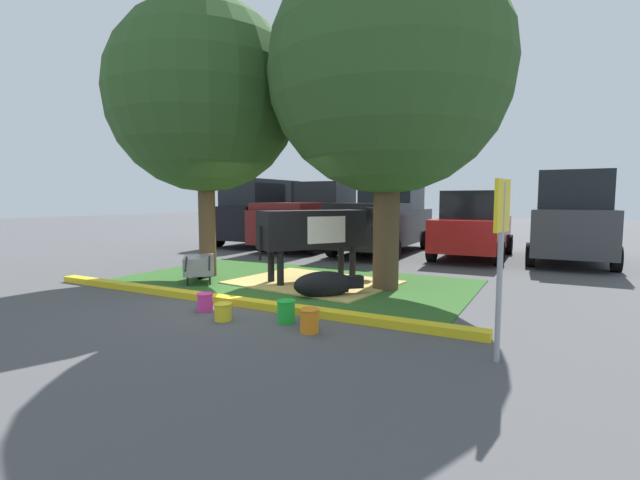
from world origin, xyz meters
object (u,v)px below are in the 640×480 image
at_px(suv_black, 262,212).
at_px(sedan_red, 473,225).
at_px(person_handler, 383,247).
at_px(pickup_truck_black, 383,219).
at_px(parking_sign, 501,234).
at_px(bucket_orange, 309,320).
at_px(suv_dark_grey, 571,217).
at_px(bucket_yellow, 223,311).
at_px(pickup_truck_maroon, 314,217).
at_px(shade_tree_left, 204,97).
at_px(cow_holstein, 317,230).
at_px(shade_tree_right, 388,73).
at_px(bucket_pink, 205,302).
at_px(wheelbarrow, 199,265).
at_px(bucket_green, 286,311).
at_px(calf_lying, 325,284).

bearing_deg(suv_black, sedan_red, -1.98).
xyz_separation_m(person_handler, pickup_truck_black, (-1.95, 5.40, 0.31)).
bearing_deg(parking_sign, person_handler, 126.46).
height_order(bucket_orange, suv_dark_grey, suv_dark_grey).
height_order(bucket_yellow, sedan_red, sedan_red).
xyz_separation_m(parking_sign, pickup_truck_black, (-4.58, 8.96, -0.29)).
bearing_deg(pickup_truck_maroon, suv_black, 175.54).
height_order(shade_tree_left, sedan_red, shade_tree_left).
height_order(cow_holstein, bucket_yellow, cow_holstein).
bearing_deg(pickup_truck_black, shade_tree_right, -69.51).
height_order(bucket_pink, pickup_truck_maroon, pickup_truck_maroon).
bearing_deg(bucket_pink, person_handler, 62.80).
bearing_deg(parking_sign, bucket_orange, -179.24).
bearing_deg(shade_tree_right, cow_holstein, 173.75).
distance_m(bucket_yellow, pickup_truck_black, 9.16).
height_order(pickup_truck_maroon, pickup_truck_black, same).
bearing_deg(suv_black, bucket_pink, -59.32).
relative_size(wheelbarrow, pickup_truck_black, 0.26).
bearing_deg(pickup_truck_black, shade_tree_left, -106.95).
bearing_deg(bucket_orange, cow_holstein, 116.98).
bearing_deg(sedan_red, person_handler, -99.68).
bearing_deg(person_handler, suv_dark_grey, 58.57).
height_order(bucket_pink, pickup_truck_black, pickup_truck_black).
distance_m(shade_tree_right, pickup_truck_maroon, 8.25).
bearing_deg(shade_tree_left, bucket_orange, -32.38).
bearing_deg(pickup_truck_maroon, shade_tree_left, -83.19).
xyz_separation_m(bucket_yellow, suv_dark_grey, (4.62, 9.41, 1.13)).
bearing_deg(bucket_pink, cow_holstein, 83.82).
distance_m(bucket_green, pickup_truck_black, 8.94).
height_order(bucket_yellow, bucket_green, bucket_green).
height_order(person_handler, pickup_truck_black, pickup_truck_black).
relative_size(shade_tree_left, bucket_yellow, 22.50).
distance_m(person_handler, bucket_pink, 3.85).
bearing_deg(cow_holstein, suv_dark_grey, 50.75).
height_order(shade_tree_right, bucket_yellow, shade_tree_right).
relative_size(parking_sign, bucket_green, 6.07).
xyz_separation_m(shade_tree_right, pickup_truck_black, (-2.18, 5.84, -3.03)).
xyz_separation_m(shade_tree_right, person_handler, (-0.23, 0.44, -3.34)).
bearing_deg(bucket_pink, pickup_truck_black, 91.45).
relative_size(calf_lying, bucket_pink, 4.06).
bearing_deg(cow_holstein, pickup_truck_black, 95.63).
distance_m(bucket_orange, sedan_red, 9.04).
bearing_deg(person_handler, bucket_orange, -85.31).
relative_size(suv_black, pickup_truck_black, 0.85).
height_order(bucket_yellow, suv_black, suv_black).
height_order(parking_sign, pickup_truck_black, pickup_truck_black).
height_order(shade_tree_left, person_handler, shade_tree_left).
relative_size(calf_lying, wheelbarrow, 0.84).
xyz_separation_m(pickup_truck_maroon, sedan_red, (5.57, -0.09, -0.13)).
bearing_deg(pickup_truck_maroon, bucket_yellow, -68.87).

